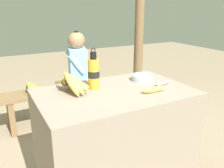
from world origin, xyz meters
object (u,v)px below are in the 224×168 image
at_px(banana_bunch_ripe, 71,82).
at_px(loose_banana_front, 154,89).
at_px(banana_bunch_green, 31,87).
at_px(water_bottle, 94,73).
at_px(support_post_far, 139,25).
at_px(knife, 158,85).
at_px(seated_vendor, 74,70).
at_px(wooden_bench, 63,94).
at_px(serving_bowl, 143,77).

bearing_deg(banana_bunch_ripe, loose_banana_front, -28.79).
bearing_deg(banana_bunch_green, water_bottle, -76.04).
xyz_separation_m(loose_banana_front, support_post_far, (0.94, 1.57, 0.32)).
height_order(water_bottle, loose_banana_front, water_bottle).
distance_m(water_bottle, knife, 0.51).
relative_size(seated_vendor, support_post_far, 0.49).
bearing_deg(water_bottle, support_post_far, 45.13).
height_order(water_bottle, wooden_bench, water_bottle).
bearing_deg(support_post_far, banana_bunch_ripe, -138.61).
height_order(serving_bowl, banana_bunch_green, serving_bowl).
distance_m(banana_bunch_ripe, loose_banana_front, 0.59).
distance_m(serving_bowl, seated_vendor, 1.15).
relative_size(wooden_bench, support_post_far, 0.63).
height_order(serving_bowl, support_post_far, support_post_far).
relative_size(water_bottle, loose_banana_front, 1.59).
distance_m(seated_vendor, banana_bunch_green, 0.53).
bearing_deg(support_post_far, wooden_bench, -172.54).
xyz_separation_m(banana_bunch_ripe, wooden_bench, (0.25, 1.13, -0.51)).
bearing_deg(loose_banana_front, seated_vendor, 94.78).
height_order(banana_bunch_ripe, banana_bunch_green, banana_bunch_ripe).
distance_m(banana_bunch_ripe, seated_vendor, 1.20).
distance_m(loose_banana_front, knife, 0.14).
distance_m(banana_bunch_green, support_post_far, 1.70).
distance_m(serving_bowl, wooden_bench, 1.28).
xyz_separation_m(banana_bunch_ripe, serving_bowl, (0.62, -0.01, -0.05)).
bearing_deg(seated_vendor, banana_bunch_ripe, 83.97).
xyz_separation_m(loose_banana_front, knife, (0.11, 0.08, -0.01)).
xyz_separation_m(wooden_bench, support_post_far, (1.21, 0.16, 0.77)).
height_order(loose_banana_front, seated_vendor, seated_vendor).
bearing_deg(water_bottle, knife, -22.90).
height_order(seated_vendor, banana_bunch_green, seated_vendor).
distance_m(knife, banana_bunch_green, 1.55).
bearing_deg(water_bottle, loose_banana_front, -38.76).
relative_size(banana_bunch_green, support_post_far, 0.14).
bearing_deg(water_bottle, banana_bunch_green, 103.96).
bearing_deg(water_bottle, wooden_bench, 86.18).
height_order(water_bottle, knife, water_bottle).
bearing_deg(loose_banana_front, water_bottle, 141.24).
xyz_separation_m(seated_vendor, banana_bunch_green, (-0.51, 0.02, -0.15)).
xyz_separation_m(serving_bowl, seated_vendor, (-0.21, 1.12, -0.17)).
relative_size(serving_bowl, banana_bunch_green, 0.56).
distance_m(banana_bunch_ripe, banana_bunch_green, 1.19).
relative_size(banana_bunch_ripe, wooden_bench, 0.23).
bearing_deg(wooden_bench, serving_bowl, -72.09).
height_order(seated_vendor, support_post_far, support_post_far).
height_order(banana_bunch_ripe, knife, banana_bunch_ripe).
relative_size(banana_bunch_ripe, water_bottle, 1.08).
distance_m(wooden_bench, banana_bunch_green, 0.39).
height_order(banana_bunch_ripe, seated_vendor, seated_vendor).
xyz_separation_m(banana_bunch_ripe, support_post_far, (1.46, 1.29, 0.26)).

